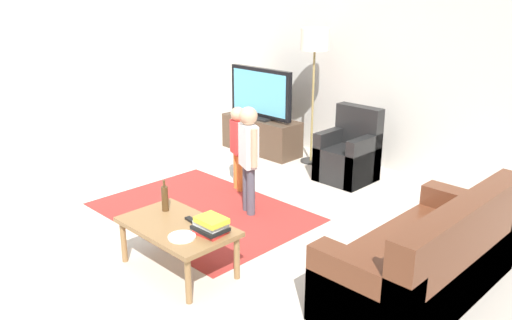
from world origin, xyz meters
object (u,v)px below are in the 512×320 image
child_center (249,150)px  tv_remote (192,221)px  bottle (165,198)px  floor_lamp (315,47)px  armchair (350,156)px  tv_stand (261,135)px  book_stack (211,225)px  plate (182,237)px  coffee_table (177,230)px  child_near_tv (238,141)px  tv (260,94)px  couch (430,263)px

child_center → tv_remote: size_ratio=6.74×
bottle → floor_lamp: bearing=104.0°
floor_lamp → child_center: 2.05m
armchair → tv_stand: bearing=178.5°
book_stack → plate: bearing=-114.6°
coffee_table → child_center: bearing=108.9°
child_near_tv → tv_remote: 1.82m
tv_remote → plate: 0.29m
plate → floor_lamp: bearing=111.7°
child_center → plate: 1.53m
tv_remote → tv: bearing=131.1°
tv_stand → bottle: 3.16m
armchair → child_near_tv: (-0.71, -1.21, 0.30)m
child_near_tv → book_stack: (1.29, -1.51, -0.11)m
bottle → tv_remote: size_ratio=1.67×
coffee_table → bottle: bearing=161.6°
couch → floor_lamp: size_ratio=1.01×
tv_stand → child_near_tv: bearing=-55.9°
armchair → bottle: armchair is taller
coffee_table → bottle: (-0.30, 0.10, 0.17)m
child_center → couch: bearing=-3.5°
child_near_tv → plate: bearing=-55.4°
book_stack → couch: bearing=36.6°
book_stack → plate: book_stack is taller
coffee_table → tv_stand: bearing=122.5°
couch → coffee_table: (-1.69, -1.11, 0.08)m
child_near_tv → plate: (1.19, -1.73, -0.17)m
armchair → child_center: bearing=-95.8°
floor_lamp → tv_remote: size_ratio=10.47×
couch → child_center: size_ratio=1.57×
book_stack → child_near_tv: bearing=130.5°
armchair → floor_lamp: 1.47m
coffee_table → tv_remote: bearing=67.4°
tv_stand → book_stack: bearing=-52.3°
plate → tv_remote: bearing=125.4°
couch → child_near_tv: 2.73m
bottle → plate: (0.52, -0.22, -0.11)m
armchair → tv_remote: size_ratio=5.29×
couch → floor_lamp: bearing=145.0°
child_center → armchair: bearing=84.2°
book_stack → coffee_table: bearing=-163.3°
floor_lamp → plate: floor_lamp is taller
floor_lamp → child_near_tv: floor_lamp is taller
couch → armchair: armchair is taller
tv → floor_lamp: (0.80, 0.17, 0.70)m
tv_stand → child_near_tv: 1.55m
tv_stand → plate: (2.04, -2.98, 0.18)m
child_center → book_stack: bearing=-57.0°
tv_stand → floor_lamp: 1.53m
armchair → bottle: size_ratio=3.16×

